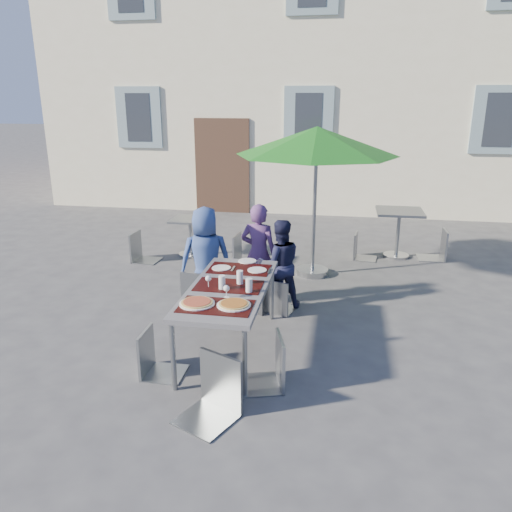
% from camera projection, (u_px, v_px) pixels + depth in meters
% --- Properties ---
extents(ground, '(90.00, 90.00, 0.00)m').
position_uv_depth(ground, '(244.00, 388.00, 4.78)').
color(ground, '#414143').
rests_on(ground, ground).
extents(building, '(13.60, 8.20, 11.10)m').
position_uv_depth(building, '(322.00, 16.00, 14.09)').
color(building, beige).
rests_on(building, ground).
extents(dining_table, '(0.80, 1.85, 0.76)m').
position_uv_depth(dining_table, '(229.00, 291.00, 5.30)').
color(dining_table, '#45464A').
rests_on(dining_table, ground).
extents(pizza_near_left, '(0.35, 0.35, 0.03)m').
position_uv_depth(pizza_near_left, '(197.00, 303.00, 4.80)').
color(pizza_near_left, white).
rests_on(pizza_near_left, dining_table).
extents(pizza_near_right, '(0.33, 0.33, 0.03)m').
position_uv_depth(pizza_near_right, '(234.00, 304.00, 4.76)').
color(pizza_near_right, white).
rests_on(pizza_near_right, dining_table).
extents(glassware, '(0.51, 0.46, 0.15)m').
position_uv_depth(glassware, '(233.00, 282.00, 5.17)').
color(glassware, silver).
rests_on(glassware, dining_table).
extents(place_settings, '(0.68, 0.53, 0.01)m').
position_uv_depth(place_settings, '(242.00, 266.00, 5.86)').
color(place_settings, white).
rests_on(place_settings, dining_table).
extents(child_0, '(0.77, 0.63, 1.35)m').
position_uv_depth(child_0, '(206.00, 259.00, 6.41)').
color(child_0, '#2F4782').
rests_on(child_0, ground).
extents(child_1, '(0.54, 0.40, 1.35)m').
position_uv_depth(child_1, '(259.00, 254.00, 6.61)').
color(child_1, '#5B356E').
rests_on(child_1, ground).
extents(child_2, '(0.65, 0.50, 1.18)m').
position_uv_depth(child_2, '(280.00, 264.00, 6.47)').
color(child_2, '#1A1C39').
rests_on(child_2, ground).
extents(chair_0, '(0.48, 0.48, 0.99)m').
position_uv_depth(chair_0, '(199.00, 266.00, 6.42)').
color(chair_0, gray).
rests_on(chair_0, ground).
extents(chair_1, '(0.51, 0.51, 0.97)m').
position_uv_depth(chair_1, '(250.00, 269.00, 6.35)').
color(chair_1, gray).
rests_on(chair_1, ground).
extents(chair_2, '(0.48, 0.48, 0.87)m').
position_uv_depth(chair_2, '(278.00, 276.00, 6.31)').
color(chair_2, gray).
rests_on(chair_2, ground).
extents(chair_3, '(0.40, 0.39, 0.88)m').
position_uv_depth(chair_3, '(153.00, 327.00, 4.87)').
color(chair_3, '#8F969A').
rests_on(chair_3, ground).
extents(chair_4, '(0.53, 0.53, 0.95)m').
position_uv_depth(chair_4, '(270.00, 332.00, 4.66)').
color(chair_4, '#92989D').
rests_on(chair_4, ground).
extents(chair_5, '(0.60, 0.60, 1.02)m').
position_uv_depth(chair_5, '(212.00, 353.00, 4.20)').
color(chair_5, gray).
rests_on(chair_5, ground).
extents(patio_umbrella, '(2.40, 2.40, 2.26)m').
position_uv_depth(patio_umbrella, '(317.00, 142.00, 7.23)').
color(patio_umbrella, '#A7AAAF').
rests_on(patio_umbrella, ground).
extents(cafe_table_0, '(0.62, 0.62, 0.66)m').
position_uv_depth(cafe_table_0, '(190.00, 232.00, 8.67)').
color(cafe_table_0, '#A7AAAF').
rests_on(cafe_table_0, ground).
extents(bg_chair_l_0, '(0.44, 0.43, 0.93)m').
position_uv_depth(bg_chair_l_0, '(140.00, 230.00, 8.34)').
color(bg_chair_l_0, gray).
rests_on(bg_chair_l_0, ground).
extents(bg_chair_r_0, '(0.48, 0.47, 0.99)m').
position_uv_depth(bg_chair_r_0, '(231.00, 231.00, 8.14)').
color(bg_chair_r_0, gray).
rests_on(bg_chair_r_0, ground).
extents(cafe_table_1, '(0.77, 0.77, 0.83)m').
position_uv_depth(cafe_table_1, '(399.00, 224.00, 8.53)').
color(cafe_table_1, '#A7AAAF').
rests_on(cafe_table_1, ground).
extents(bg_chair_l_1, '(0.42, 0.42, 0.85)m').
position_uv_depth(bg_chair_l_1, '(362.00, 231.00, 8.47)').
color(bg_chair_l_1, gray).
rests_on(bg_chair_l_1, ground).
extents(bg_chair_r_1, '(0.44, 0.43, 0.97)m').
position_uv_depth(bg_chair_r_1, '(440.00, 227.00, 8.42)').
color(bg_chair_r_1, gray).
rests_on(bg_chair_r_1, ground).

